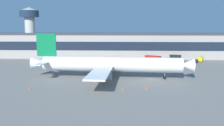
{
  "coord_description": "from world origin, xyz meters",
  "views": [
    {
      "loc": [
        -10.34,
        -83.09,
        18.22
      ],
      "look_at": [
        -14.66,
        5.99,
        5.0
      ],
      "focal_mm": 38.07,
      "sensor_mm": 36.0,
      "label": 1
    }
  ],
  "objects": [
    {
      "name": "follow_me_car",
      "position": [
        -14.68,
        44.98,
        1.09
      ],
      "size": [
        2.72,
        4.69,
        1.85
      ],
      "color": "#2651A5",
      "rests_on": "ground_plane"
    },
    {
      "name": "belt_loader",
      "position": [
        -53.45,
        43.34,
        1.15
      ],
      "size": [
        4.25,
        6.68,
        1.95
      ],
      "color": "gray",
      "rests_on": "ground_plane"
    },
    {
      "name": "traffic_cone_1",
      "position": [
        -38.38,
        -14.86,
        0.31
      ],
      "size": [
        0.49,
        0.49,
        0.62
      ],
      "primitive_type": "cone",
      "color": "#F2590C",
      "rests_on": "ground_plane"
    },
    {
      "name": "crew_van",
      "position": [
        31.99,
        47.85,
        1.46
      ],
      "size": [
        4.18,
        5.64,
        2.55
      ],
      "color": "yellow",
      "rests_on": "ground_plane"
    },
    {
      "name": "fuel_truck",
      "position": [
        5.36,
        44.71,
        1.88
      ],
      "size": [
        8.65,
        6.71,
        3.35
      ],
      "color": "red",
      "rests_on": "ground_plane"
    },
    {
      "name": "traffic_cone_2",
      "position": [
        -3.37,
        -12.99,
        0.36
      ],
      "size": [
        0.58,
        0.58,
        0.72
      ],
      "primitive_type": "cone",
      "color": "#F2590C",
      "rests_on": "ground_plane"
    },
    {
      "name": "traffic_cone_0",
      "position": [
        -10.37,
        -15.18,
        0.34
      ],
      "size": [
        0.54,
        0.54,
        0.68
      ],
      "primitive_type": "cone",
      "color": "#F2590C",
      "rests_on": "ground_plane"
    },
    {
      "name": "airliner",
      "position": [
        -15.58,
        2.04,
        5.16
      ],
      "size": [
        59.15,
        50.79,
        16.13
      ],
      "color": "white",
      "rests_on": "ground_plane"
    },
    {
      "name": "control_tower",
      "position": [
        -69.14,
        64.76,
        19.32
      ],
      "size": [
        11.69,
        11.69,
        30.89
      ],
      "color": "#B7B7B2",
      "rests_on": "ground_plane"
    },
    {
      "name": "baggage_tug",
      "position": [
        27.19,
        42.35,
        1.09
      ],
      "size": [
        4.01,
        2.91,
        1.85
      ],
      "color": "black",
      "rests_on": "ground_plane"
    },
    {
      "name": "stair_truck",
      "position": [
        17.98,
        47.48,
        1.98
      ],
      "size": [
        6.24,
        3.1,
        3.55
      ],
      "color": "black",
      "rests_on": "ground_plane"
    },
    {
      "name": "terminal_building",
      "position": [
        0.0,
        61.77,
        7.62
      ],
      "size": [
        184.73,
        15.07,
        15.2
      ],
      "color": "#9E9993",
      "rests_on": "ground_plane"
    },
    {
      "name": "ground_plane",
      "position": [
        0.0,
        0.0,
        0.0
      ],
      "size": [
        600.0,
        600.0,
        0.0
      ],
      "primitive_type": "plane",
      "color": "slate"
    }
  ]
}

